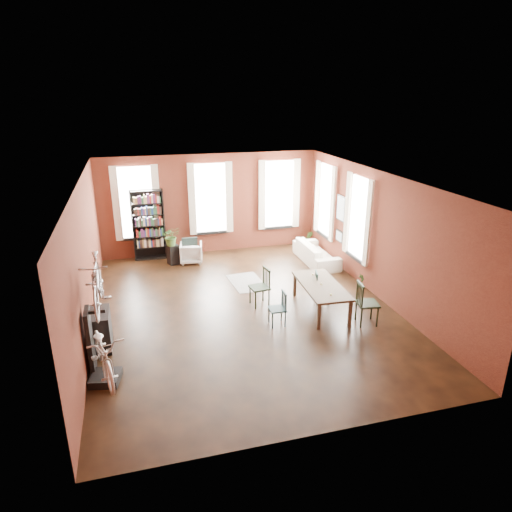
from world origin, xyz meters
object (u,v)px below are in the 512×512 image
object	(u,v)px
bookshelf	(149,225)
white_armchair	(191,252)
dining_chair_d	(322,287)
plant_stand	(173,254)
bicycle_floor	(101,332)
console_table	(101,330)
bike_trainer	(106,378)
cream_sofa	(317,250)
dining_table	(321,297)
dining_chair_c	(367,303)
dining_chair_a	(277,309)
dining_chair_b	(259,287)

from	to	relation	value
bookshelf	white_armchair	size ratio (longest dim) A/B	3.23
dining_chair_d	white_armchair	bearing A→B (deg)	51.83
plant_stand	bicycle_floor	world-z (taller)	bicycle_floor
console_table	plant_stand	world-z (taller)	console_table
bike_trainer	cream_sofa	bearing A→B (deg)	38.00
dining_table	bicycle_floor	world-z (taller)	bicycle_floor
dining_chair_c	plant_stand	xyz separation A→B (m)	(-3.88, 5.05, -0.20)
cream_sofa	plant_stand	xyz separation A→B (m)	(-4.31, 1.03, -0.10)
dining_chair_a	bike_trainer	xyz separation A→B (m)	(-3.70, -1.24, -0.32)
dining_table	bicycle_floor	size ratio (longest dim) A/B	1.10
dining_chair_b	bicycle_floor	distance (m)	4.31
dining_chair_c	plant_stand	size ratio (longest dim) A/B	1.65
dining_chair_c	cream_sofa	world-z (taller)	dining_chair_c
dining_table	dining_chair_c	bearing A→B (deg)	-48.16
bike_trainer	bookshelf	bearing A→B (deg)	79.73
dining_table	white_armchair	bearing A→B (deg)	124.98
dining_chair_b	cream_sofa	size ratio (longest dim) A/B	0.46
dining_chair_a	bookshelf	size ratio (longest dim) A/B	0.36
cream_sofa	bicycle_floor	xyz separation A→B (m)	(-6.10, -4.80, 0.63)
dining_chair_d	bike_trainer	distance (m)	5.56
white_armchair	cream_sofa	world-z (taller)	cream_sofa
dining_chair_d	plant_stand	world-z (taller)	dining_chair_d
dining_chair_a	bicycle_floor	world-z (taller)	bicycle_floor
dining_chair_d	bookshelf	bearing A→B (deg)	57.06
dining_chair_d	plant_stand	size ratio (longest dim) A/B	1.34
dining_table	bicycle_floor	distance (m)	5.26
dining_table	bike_trainer	size ratio (longest dim) A/B	3.80
dining_chair_d	console_table	bearing A→B (deg)	113.46
dining_chair_a	bike_trainer	bearing A→B (deg)	-69.90
dining_table	console_table	distance (m)	5.07
bookshelf	bike_trainer	size ratio (longest dim) A/B	4.28
dining_chair_a	white_armchair	size ratio (longest dim) A/B	1.17
bike_trainer	white_armchair	bearing A→B (deg)	67.76
bookshelf	white_armchair	xyz separation A→B (m)	(1.19, -0.69, -0.76)
dining_chair_a	cream_sofa	xyz separation A→B (m)	(2.42, 3.55, 0.01)
dining_chair_b	bike_trainer	distance (m)	4.30
cream_sofa	plant_stand	world-z (taller)	cream_sofa
dining_chair_d	bookshelf	xyz separation A→B (m)	(-3.98, 4.43, 0.69)
dining_chair_c	bicycle_floor	size ratio (longest dim) A/B	0.57
dining_table	dining_chair_c	xyz separation A→B (m)	(0.75, -0.92, 0.17)
bicycle_floor	dining_table	bearing A→B (deg)	7.03
dining_chair_c	cream_sofa	xyz separation A→B (m)	(0.43, 4.02, -0.09)
plant_stand	bike_trainer	bearing A→B (deg)	-107.34
dining_chair_b	dining_table	bearing A→B (deg)	56.56
dining_chair_b	bookshelf	bearing A→B (deg)	-157.57
cream_sofa	bike_trainer	size ratio (longest dim) A/B	4.05
dining_chair_c	dining_table	bearing A→B (deg)	47.61
dining_table	bike_trainer	distance (m)	5.24
dining_chair_c	bookshelf	world-z (taller)	bookshelf
cream_sofa	dining_chair_a	bearing A→B (deg)	145.66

